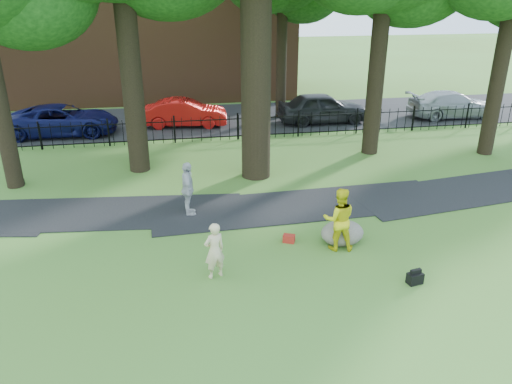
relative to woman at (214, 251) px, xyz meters
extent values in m
plane|color=#486C26|center=(2.30, -0.01, -0.76)|extent=(120.00, 120.00, 0.00)
cube|color=black|center=(3.30, 3.89, -0.76)|extent=(36.07, 3.85, 0.03)
cube|color=black|center=(2.30, 15.99, -0.76)|extent=(80.00, 7.00, 0.02)
cube|color=black|center=(2.30, 11.99, 0.26)|extent=(44.00, 0.04, 0.04)
cube|color=black|center=(2.30, 11.99, -0.58)|extent=(44.00, 0.04, 0.04)
cube|color=brown|center=(-1.70, 23.99, 5.24)|extent=(18.00, 8.00, 12.00)
cylinder|color=black|center=(2.30, 6.99, 4.49)|extent=(1.10, 1.10, 10.50)
cylinder|color=black|center=(-2.20, 8.49, 3.79)|extent=(0.80, 0.80, 9.10)
cylinder|color=black|center=(7.80, 8.99, 3.44)|extent=(0.70, 0.70, 8.40)
cylinder|color=black|center=(12.80, 7.99, 3.26)|extent=(0.64, 0.64, 8.05)
imported|color=beige|center=(0.00, 0.00, 0.00)|extent=(0.65, 0.54, 1.52)
imported|color=yellow|center=(3.57, 0.87, 0.16)|extent=(1.00, 0.84, 1.84)
imported|color=#B6B5BA|center=(-0.47, 3.87, 0.14)|extent=(0.45, 1.06, 1.80)
ellipsoid|color=#635C52|center=(3.81, 1.18, -0.40)|extent=(1.44, 1.21, 0.73)
cylinder|color=black|center=(-6.59, 7.62, 0.83)|extent=(0.12, 0.12, 3.19)
cylinder|color=black|center=(-6.59, 7.62, -0.66)|extent=(0.36, 0.36, 0.20)
cube|color=black|center=(-6.59, 7.62, 2.57)|extent=(0.23, 0.23, 0.30)
cone|color=black|center=(-6.59, 7.62, 2.77)|extent=(0.32, 0.32, 0.16)
cube|color=black|center=(4.91, -1.19, -0.62)|extent=(0.42, 0.31, 0.29)
cube|color=maroon|center=(2.30, 1.47, -0.65)|extent=(0.40, 0.33, 0.23)
imported|color=red|center=(-0.07, 14.88, -0.05)|extent=(4.48, 2.00, 1.43)
imported|color=#0E1147|center=(-6.12, 14.34, -0.02)|extent=(5.38, 2.57, 1.48)
imported|color=black|center=(7.23, 14.36, 0.05)|extent=(4.79, 1.96, 1.63)
imported|color=#9CA1A5|center=(14.73, 14.21, -0.04)|extent=(5.01, 2.09, 1.44)
camera|label=1|loc=(-0.89, -11.02, 6.23)|focal=35.00mm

